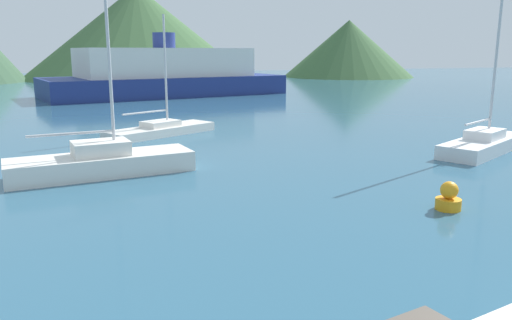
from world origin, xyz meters
name	(u,v)px	position (x,y,z in m)	size (l,w,h in m)	color
sailboat_inner	(102,162)	(-5.32, 18.54, 0.50)	(7.07, 3.12, 7.64)	white
sailboat_middle	(484,142)	(11.85, 17.68, 0.46)	(6.65, 4.74, 9.59)	white
sailboat_outer	(161,129)	(-1.99, 27.27, 0.34)	(6.63, 5.04, 6.63)	white
ferry_distant	(165,75)	(1.91, 53.73, 2.21)	(26.59, 15.09, 6.59)	navy
buoy_marker	(449,198)	(4.45, 10.86, 0.36)	(0.75, 0.75, 0.86)	orange
hill_east	(138,33)	(2.60, 92.47, 7.94)	(40.15, 40.15, 15.88)	#3D6038
hill_far_east	(348,49)	(40.13, 84.43, 5.17)	(24.04, 24.04, 10.34)	#3D6038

